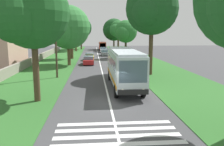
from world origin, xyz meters
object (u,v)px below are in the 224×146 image
Objects in this scene: roadside_tree_left_4 at (31,15)px; utility_pole at (56,40)px; trailing_minibus_0 at (102,45)px; roadside_tree_left_1 at (75,24)px; coach_bus at (124,66)px; roadside_tree_right_0 at (118,30)px; roadside_tree_left_3 at (67,28)px; roadside_tree_right_1 at (113,30)px; trailing_car_0 at (89,61)px; roadside_tree_right_4 at (125,32)px; trailing_car_2 at (105,53)px; roadside_tree_left_2 at (71,30)px; trailing_car_3 at (103,50)px; roadside_tree_right_2 at (150,10)px; roadside_tree_left_0 at (80,28)px; trailing_car_1 at (89,57)px.

utility_pole is (9.79, -0.25, -2.15)m from roadside_tree_left_4.
roadside_tree_left_1 is at bearing 118.05° from trailing_minibus_0.
roadside_tree_right_0 is (47.44, -4.40, 4.15)m from coach_bus.
roadside_tree_right_0 is (0.76, -12.55, -1.45)m from roadside_tree_left_1.
roadside_tree_left_3 is 40.25m from roadside_tree_right_1.
roadside_tree_right_4 is (9.99, -7.70, 4.84)m from trailing_car_0.
coach_bus is at bearing -179.58° from trailing_car_2.
trailing_minibus_0 is 7.42m from roadside_tree_right_0.
trailing_car_0 is at bearing -73.97° from roadside_tree_left_3.
trailing_car_2 is at bearing -48.97° from roadside_tree_left_2.
trailing_car_0 is 31.71m from roadside_tree_right_0.
roadside_tree_right_4 reaches higher than trailing_car_0.
roadside_tree_left_4 is 1.20× the size of roadside_tree_right_4.
roadside_tree_right_1 reaches higher than roadside_tree_left_4.
roadside_tree_left_4 is 60.61m from roadside_tree_right_1.
roadside_tree_left_2 is at bearing 15.79° from coach_bus.
roadside_tree_right_1 is (28.56, -11.30, 0.25)m from roadside_tree_left_2.
trailing_car_3 is 14.35m from roadside_tree_right_1.
trailing_car_0 is at bearing 167.01° from trailing_car_2.
trailing_car_3 is 0.45× the size of roadside_tree_left_4.
trailing_car_0 is 13.11m from utility_pole.
roadside_tree_left_1 is 22.90m from roadside_tree_right_4.
trailing_minibus_0 is at bearing -7.80° from roadside_tree_left_4.
trailing_minibus_0 is 0.55× the size of roadside_tree_left_1.
utility_pole is at bearing 170.86° from trailing_minibus_0.
roadside_tree_right_2 is at bearing -142.80° from trailing_car_0.
roadside_tree_right_2 reaches higher than roadside_tree_right_0.
utility_pole reaches higher than trailing_car_0.
trailing_car_0 is 25.36m from trailing_car_3.
roadside_tree_left_4 reaches higher than trailing_car_0.
roadside_tree_right_2 is (-39.92, -12.36, 0.42)m from roadside_tree_left_1.
coach_bus is 55.45m from roadside_tree_left_0.
roadside_tree_left_3 is at bearing 23.80° from coach_bus.
roadside_tree_right_2 is at bearing -173.01° from trailing_car_3.
utility_pole is (-1.41, 11.61, -3.60)m from roadside_tree_right_2.
trailing_car_1 is at bearing 116.48° from roadside_tree_right_4.
roadside_tree_left_2 is 0.72× the size of roadside_tree_right_2.
roadside_tree_right_2 is at bearing -179.08° from roadside_tree_right_4.
coach_bus is at bearing 176.05° from roadside_tree_right_1.
trailing_car_3 is 0.49× the size of utility_pole.
utility_pole is (-21.98, 11.28, -0.94)m from roadside_tree_right_4.
roadside_tree_right_1 is at bearing -10.89° from roadside_tree_left_4.
coach_bus is at bearing -170.10° from roadside_tree_left_1.
trailing_car_0 is 0.45× the size of roadside_tree_left_4.
utility_pole is (-11.99, 3.59, 3.90)m from trailing_car_0.
coach_bus is at bearing -125.86° from utility_pole.
trailing_car_3 is at bearing 0.21° from coach_bus.
roadside_tree_right_2 is 1.32× the size of utility_pole.
trailing_minibus_0 is (50.99, 0.05, -0.60)m from coach_bus.
roadside_tree_left_2 is 24.07m from roadside_tree_right_0.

